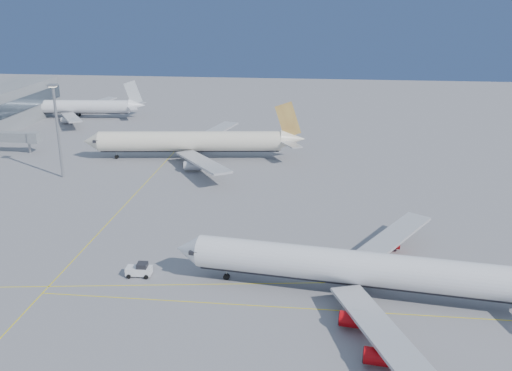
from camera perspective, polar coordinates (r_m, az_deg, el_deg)
name	(u,v)px	position (r m, az deg, el deg)	size (l,w,h in m)	color
ground	(280,268)	(108.40, 2.37, -8.25)	(500.00, 500.00, 0.00)	slate
jet_bridge	(7,137)	(200.47, -23.61, 4.48)	(23.60, 3.60, 6.90)	gray
taxiway_lines	(209,250)	(115.83, -4.72, -6.44)	(118.86, 140.00, 0.02)	yellow
airliner_virgin	(364,269)	(98.65, 10.74, -8.22)	(67.01, 59.76, 16.54)	white
airliner_etihad	(195,142)	(177.74, -6.13, 4.39)	(68.79, 63.13, 17.95)	beige
airliner_third	(75,107)	(247.39, -17.63, 7.52)	(58.47, 53.70, 15.68)	white
pushback_tug	(140,270)	(107.19, -11.57, -8.26)	(4.67, 2.97, 2.58)	white
light_mast	(57,123)	(165.25, -19.28, 5.88)	(2.25, 2.25, 26.01)	gray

